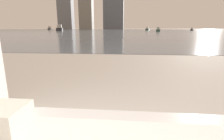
{
  "coord_description": "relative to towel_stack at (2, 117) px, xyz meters",
  "views": [
    {
      "loc": [
        0.33,
        0.05,
        1.05
      ],
      "look_at": [
        0.13,
        2.24,
        0.51
      ],
      "focal_mm": 28.0,
      "sensor_mm": 36.0,
      "label": 1
    }
  ],
  "objects": [
    {
      "name": "harbor_boat_0",
      "position": [
        -21.95,
        56.43,
        0.13
      ],
      "size": [
        3.29,
        5.59,
        1.98
      ],
      "color": "#2D2D33",
      "rests_on": "harbor_water"
    },
    {
      "name": "harbor_boat_1",
      "position": [
        8.23,
        71.77,
        -0.12
      ],
      "size": [
        1.88,
        3.56,
        1.27
      ],
      "color": "#335647",
      "rests_on": "harbor_water"
    },
    {
      "name": "towel_stack",
      "position": [
        0.0,
        0.0,
        0.0
      ],
      "size": [
        0.24,
        0.22,
        0.12
      ],
      "color": "silver",
      "rests_on": "bathtub"
    },
    {
      "name": "harbor_boat_4",
      "position": [
        23.49,
        66.26,
        -0.23
      ],
      "size": [
        1.84,
        2.76,
        0.98
      ],
      "color": "#2D2D33",
      "rests_on": "harbor_water"
    },
    {
      "name": "harbor_boat_2",
      "position": [
        8.85,
        49.61,
        -0.16
      ],
      "size": [
        1.59,
        3.24,
        1.16
      ],
      "color": "#335647",
      "rests_on": "harbor_water"
    },
    {
      "name": "harbor_water",
      "position": [
        0.33,
        61.16,
        -0.58
      ],
      "size": [
        180.0,
        110.0,
        0.01
      ],
      "color": "slate",
      "rests_on": "ground_plane"
    },
    {
      "name": "harbor_boat_3",
      "position": [
        -37.3,
        82.61,
        -0.02
      ],
      "size": [
        2.73,
        4.41,
        1.56
      ],
      "color": "#4C4C51",
      "rests_on": "harbor_water"
    }
  ]
}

